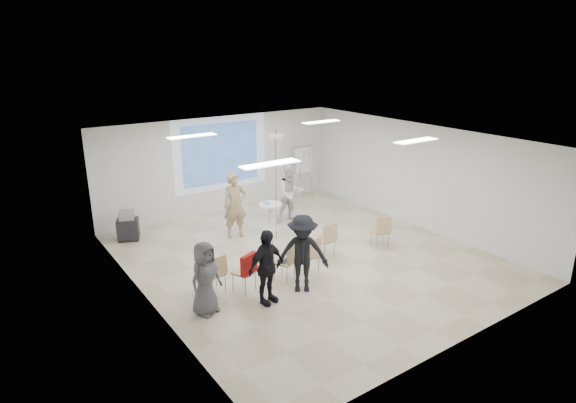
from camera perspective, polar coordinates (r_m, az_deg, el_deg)
floor at (r=12.20m, az=2.16°, el=-6.78°), size 8.00×9.00×0.10m
ceiling at (r=11.26m, az=2.34°, el=7.70°), size 8.00×9.00×0.10m
wall_back at (r=15.38m, az=-8.02°, el=4.44°), size 8.00×0.10×3.00m
wall_left at (r=9.88m, az=-16.93°, el=-3.94°), size 0.10×9.00×3.00m
wall_right at (r=14.35m, az=15.30°, el=2.99°), size 0.10×9.00×3.00m
projection_halo at (r=15.24m, az=-7.97°, el=5.67°), size 3.20×0.01×2.30m
projection_image at (r=15.23m, az=-7.94°, el=5.66°), size 2.60×0.01×1.90m
pedestal_table at (r=13.74m, az=-2.09°, el=-1.61°), size 0.70×0.70×0.81m
player_left at (r=13.15m, az=-6.31°, el=0.05°), size 0.83×0.64×2.06m
player_right at (r=14.27m, az=0.29°, el=1.32°), size 1.04×0.88×1.93m
controller_left at (r=13.35m, az=-6.20°, el=1.79°), size 0.06×0.12×0.04m
controller_right at (r=14.28m, az=-0.88°, el=2.73°), size 0.06×0.13×0.04m
chair_far_left at (r=10.39m, az=-8.54°, el=-8.17°), size 0.47×0.50×0.87m
chair_left_mid at (r=10.36m, az=-4.92°, el=-8.01°), size 0.56×0.58×0.90m
chair_left_inner at (r=10.79m, az=-0.09°, el=-6.87°), size 0.56×0.58×0.88m
chair_center at (r=11.07m, az=2.66°, el=-6.14°), size 0.44×0.47×0.91m
chair_right_inner at (r=11.94m, az=4.64°, el=-4.29°), size 0.44×0.47×0.92m
chair_right_far at (r=12.69m, az=11.03°, el=-3.27°), size 0.55×0.57×0.90m
red_jacket at (r=10.14m, az=-4.67°, el=-7.40°), size 0.46×0.27×0.43m
laptop at (r=10.86m, az=-0.50°, el=-6.98°), size 0.39×0.35×0.03m
audience_left at (r=9.76m, az=-2.59°, el=-7.16°), size 1.18×0.86×1.83m
audience_mid at (r=10.21m, az=1.73°, el=-5.59°), size 1.43×1.28×1.95m
audience_outer at (r=9.56m, az=-9.83°, el=-8.46°), size 0.96×0.80×1.68m
flipchart_easel at (r=16.51m, az=1.83°, el=4.98°), size 0.79×0.59×1.82m
av_cart at (r=13.77m, az=-18.45°, el=-2.83°), size 0.69×0.63×0.83m
ceiling_projector at (r=12.58m, az=-1.44°, el=7.13°), size 0.30×0.25×3.00m
fluor_panel_nw at (r=11.99m, az=-11.30°, el=7.61°), size 1.20×0.30×0.02m
fluor_panel_ne at (r=14.04m, az=3.97°, el=9.40°), size 1.20×0.30×0.02m
fluor_panel_sw at (r=8.95m, az=-2.12°, el=4.48°), size 1.20×0.30×0.02m
fluor_panel_se at (r=11.56m, az=14.92°, el=6.98°), size 1.20×0.30×0.02m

